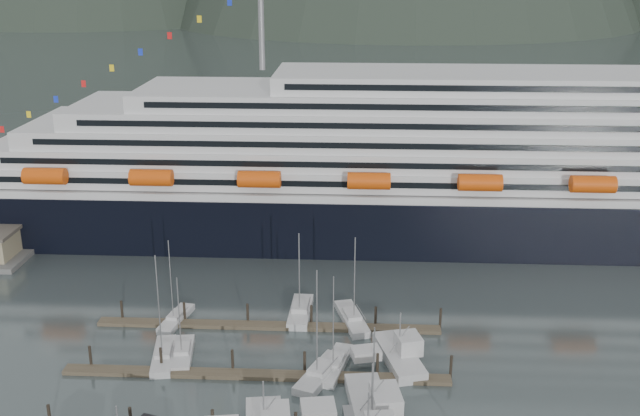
{
  "coord_description": "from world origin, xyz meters",
  "views": [
    {
      "loc": [
        7.24,
        -77.37,
        49.02
      ],
      "look_at": [
        1.96,
        22.0,
        15.73
      ],
      "focal_mm": 42.0,
      "sensor_mm": 36.0,
      "label": 1
    }
  ],
  "objects_px": {
    "sailboat_a": "(183,354)",
    "sailboat_g": "(352,319)",
    "sailboat_e": "(176,319)",
    "sailboat_f": "(300,312)",
    "trawler_e": "(398,355)",
    "sailboat_c": "(320,374)",
    "sailboat_b": "(164,356)",
    "trawler_c": "(370,414)",
    "sailboat_d": "(335,365)",
    "cruise_ship": "(484,173)"
  },
  "relations": [
    {
      "from": "sailboat_b",
      "to": "sailboat_d",
      "type": "relative_size",
      "value": 1.14
    },
    {
      "from": "sailboat_c",
      "to": "trawler_e",
      "type": "xyz_separation_m",
      "value": [
        9.71,
        4.36,
        0.5
      ]
    },
    {
      "from": "sailboat_b",
      "to": "trawler_c",
      "type": "height_order",
      "value": "sailboat_b"
    },
    {
      "from": "sailboat_d",
      "to": "sailboat_f",
      "type": "height_order",
      "value": "sailboat_d"
    },
    {
      "from": "trawler_c",
      "to": "cruise_ship",
      "type": "bearing_deg",
      "value": -27.82
    },
    {
      "from": "trawler_c",
      "to": "sailboat_a",
      "type": "bearing_deg",
      "value": 52.97
    },
    {
      "from": "sailboat_b",
      "to": "sailboat_d",
      "type": "height_order",
      "value": "sailboat_b"
    },
    {
      "from": "sailboat_g",
      "to": "trawler_e",
      "type": "bearing_deg",
      "value": -166.22
    },
    {
      "from": "sailboat_d",
      "to": "sailboat_b",
      "type": "bearing_deg",
      "value": 100.12
    },
    {
      "from": "cruise_ship",
      "to": "sailboat_d",
      "type": "bearing_deg",
      "value": -117.08
    },
    {
      "from": "sailboat_d",
      "to": "sailboat_f",
      "type": "bearing_deg",
      "value": 33.65
    },
    {
      "from": "sailboat_a",
      "to": "sailboat_g",
      "type": "distance_m",
      "value": 24.4
    },
    {
      "from": "sailboat_d",
      "to": "sailboat_a",
      "type": "bearing_deg",
      "value": 97.62
    },
    {
      "from": "sailboat_a",
      "to": "sailboat_f",
      "type": "xyz_separation_m",
      "value": [
        14.31,
        12.7,
        0.03
      ]
    },
    {
      "from": "trawler_e",
      "to": "sailboat_c",
      "type": "bearing_deg",
      "value": 99.27
    },
    {
      "from": "cruise_ship",
      "to": "sailboat_b",
      "type": "xyz_separation_m",
      "value": [
        -47.42,
        -48.41,
        -11.61
      ]
    },
    {
      "from": "sailboat_b",
      "to": "sailboat_f",
      "type": "distance_m",
      "value": 21.38
    },
    {
      "from": "sailboat_b",
      "to": "sailboat_e",
      "type": "xyz_separation_m",
      "value": [
        -0.86,
        10.52,
        -0.03
      ]
    },
    {
      "from": "sailboat_b",
      "to": "trawler_e",
      "type": "bearing_deg",
      "value": -96.91
    },
    {
      "from": "sailboat_d",
      "to": "sailboat_g",
      "type": "relative_size",
      "value": 0.98
    },
    {
      "from": "sailboat_c",
      "to": "trawler_c",
      "type": "xyz_separation_m",
      "value": [
        5.97,
        -8.93,
        0.54
      ]
    },
    {
      "from": "trawler_e",
      "to": "sailboat_a",
      "type": "bearing_deg",
      "value": 75.72
    },
    {
      "from": "sailboat_d",
      "to": "sailboat_e",
      "type": "bearing_deg",
      "value": 76.13
    },
    {
      "from": "sailboat_b",
      "to": "sailboat_f",
      "type": "height_order",
      "value": "sailboat_b"
    },
    {
      "from": "sailboat_a",
      "to": "sailboat_e",
      "type": "relative_size",
      "value": 0.92
    },
    {
      "from": "sailboat_f",
      "to": "sailboat_g",
      "type": "distance_m",
      "value": 7.67
    },
    {
      "from": "sailboat_d",
      "to": "sailboat_g",
      "type": "distance_m",
      "value": 12.95
    },
    {
      "from": "sailboat_d",
      "to": "trawler_e",
      "type": "distance_m",
      "value": 8.28
    },
    {
      "from": "sailboat_g",
      "to": "trawler_c",
      "type": "height_order",
      "value": "sailboat_g"
    },
    {
      "from": "sailboat_a",
      "to": "trawler_c",
      "type": "bearing_deg",
      "value": -126.23
    },
    {
      "from": "sailboat_g",
      "to": "sailboat_a",
      "type": "bearing_deg",
      "value": 101.11
    },
    {
      "from": "sailboat_b",
      "to": "trawler_c",
      "type": "distance_m",
      "value": 29.08
    },
    {
      "from": "sailboat_c",
      "to": "trawler_e",
      "type": "bearing_deg",
      "value": -43.59
    },
    {
      "from": "sailboat_a",
      "to": "cruise_ship",
      "type": "bearing_deg",
      "value": -51.32
    },
    {
      "from": "sailboat_d",
      "to": "cruise_ship",
      "type": "bearing_deg",
      "value": -14.21
    },
    {
      "from": "sailboat_b",
      "to": "sailboat_e",
      "type": "distance_m",
      "value": 10.56
    },
    {
      "from": "sailboat_f",
      "to": "sailboat_g",
      "type": "xyz_separation_m",
      "value": [
        7.47,
        -1.72,
        -0.02
      ]
    },
    {
      "from": "sailboat_b",
      "to": "sailboat_a",
      "type": "bearing_deg",
      "value": -80.67
    },
    {
      "from": "sailboat_f",
      "to": "sailboat_e",
      "type": "bearing_deg",
      "value": 101.12
    },
    {
      "from": "sailboat_a",
      "to": "sailboat_g",
      "type": "bearing_deg",
      "value": -71.13
    },
    {
      "from": "sailboat_b",
      "to": "trawler_c",
      "type": "relative_size",
      "value": 0.95
    },
    {
      "from": "cruise_ship",
      "to": "sailboat_f",
      "type": "height_order",
      "value": "cruise_ship"
    },
    {
      "from": "cruise_ship",
      "to": "sailboat_c",
      "type": "bearing_deg",
      "value": -117.58
    },
    {
      "from": "sailboat_e",
      "to": "trawler_c",
      "type": "xyz_separation_m",
      "value": [
        27.24,
        -22.75,
        0.58
      ]
    },
    {
      "from": "sailboat_e",
      "to": "sailboat_f",
      "type": "relative_size",
      "value": 0.96
    },
    {
      "from": "sailboat_f",
      "to": "sailboat_g",
      "type": "bearing_deg",
      "value": -101.4
    },
    {
      "from": "sailboat_a",
      "to": "sailboat_b",
      "type": "bearing_deg",
      "value": 100.38
    },
    {
      "from": "cruise_ship",
      "to": "sailboat_a",
      "type": "height_order",
      "value": "cruise_ship"
    },
    {
      "from": "sailboat_b",
      "to": "sailboat_f",
      "type": "relative_size",
      "value": 1.13
    },
    {
      "from": "cruise_ship",
      "to": "sailboat_c",
      "type": "xyz_separation_m",
      "value": [
        -27.01,
        -51.71,
        -11.6
      ]
    }
  ]
}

